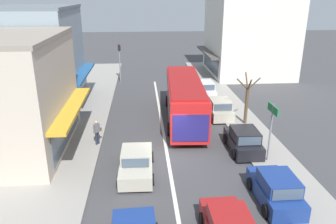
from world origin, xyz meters
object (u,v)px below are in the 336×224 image
at_px(parked_hatchback_kerb_rear, 204,89).
at_px(parked_hatchback_kerb_second, 243,141).
at_px(sedan_queue_far_back, 136,162).
at_px(directional_road_sign, 272,120).
at_px(traffic_light_downstreet, 120,57).
at_px(pedestrian_with_handbag_near, 97,131).
at_px(street_tree_right, 247,102).
at_px(parked_hatchback_kerb_front, 276,189).
at_px(parked_hatchback_kerb_third, 219,109).
at_px(city_bus, 185,97).

bearing_deg(parked_hatchback_kerb_rear, parked_hatchback_kerb_second, -88.65).
distance_m(sedan_queue_far_back, directional_road_sign, 7.95).
relative_size(traffic_light_downstreet, directional_road_sign, 1.17).
height_order(sedan_queue_far_back, directional_road_sign, directional_road_sign).
bearing_deg(pedestrian_with_handbag_near, street_tree_right, 14.91).
xyz_separation_m(sedan_queue_far_back, street_tree_right, (8.12, 6.51, 1.15)).
distance_m(parked_hatchback_kerb_front, pedestrian_with_handbag_near, 11.44).
relative_size(parked_hatchback_kerb_second, pedestrian_with_handbag_near, 2.29).
distance_m(sedan_queue_far_back, pedestrian_with_handbag_near, 4.48).
xyz_separation_m(parked_hatchback_kerb_second, street_tree_right, (1.47, 4.33, 1.10)).
distance_m(parked_hatchback_kerb_third, directional_road_sign, 7.94).
distance_m(city_bus, pedestrian_with_handbag_near, 7.51).
bearing_deg(parked_hatchback_kerb_rear, parked_hatchback_kerb_front, -89.40).
bearing_deg(parked_hatchback_kerb_second, pedestrian_with_handbag_near, 170.83).
relative_size(parked_hatchback_kerb_third, traffic_light_downstreet, 0.88).
xyz_separation_m(sedan_queue_far_back, parked_hatchback_kerb_front, (6.55, -3.25, 0.05)).
relative_size(parked_hatchback_kerb_third, street_tree_right, 0.95).
height_order(city_bus, parked_hatchback_kerb_rear, city_bus).
height_order(street_tree_right, pedestrian_with_handbag_near, street_tree_right).
distance_m(parked_hatchback_kerb_third, pedestrian_with_handbag_near, 10.17).
bearing_deg(traffic_light_downstreet, parked_hatchback_kerb_third, -54.33).
height_order(parked_hatchback_kerb_second, directional_road_sign, directional_road_sign).
relative_size(city_bus, parked_hatchback_kerb_rear, 2.94).
relative_size(traffic_light_downstreet, pedestrian_with_handbag_near, 2.58).
relative_size(parked_hatchback_kerb_second, traffic_light_downstreet, 0.89).
relative_size(parked_hatchback_kerb_front, street_tree_right, 0.95).
xyz_separation_m(parked_hatchback_kerb_front, parked_hatchback_kerb_second, (0.10, 5.43, 0.00)).
bearing_deg(parked_hatchback_kerb_rear, street_tree_right, -76.61).
bearing_deg(pedestrian_with_handbag_near, parked_hatchback_kerb_rear, 48.77).
height_order(parked_hatchback_kerb_rear, traffic_light_downstreet, traffic_light_downstreet).
height_order(parked_hatchback_kerb_front, parked_hatchback_kerb_second, same).
bearing_deg(sedan_queue_far_back, parked_hatchback_kerb_rear, 65.28).
relative_size(sedan_queue_far_back, pedestrian_with_handbag_near, 2.60).
distance_m(parked_hatchback_kerb_rear, directional_road_sign, 13.41).
bearing_deg(parked_hatchback_kerb_second, parked_hatchback_kerb_rear, 91.35).
relative_size(city_bus, parked_hatchback_kerb_front, 2.96).
bearing_deg(street_tree_right, parked_hatchback_kerb_rear, 103.39).
xyz_separation_m(parked_hatchback_kerb_third, traffic_light_downstreet, (-8.47, 11.80, 2.15)).
bearing_deg(traffic_light_downstreet, directional_road_sign, -63.65).
xyz_separation_m(city_bus, pedestrian_with_handbag_near, (-6.20, -4.15, -0.81)).
xyz_separation_m(parked_hatchback_kerb_second, parked_hatchback_kerb_rear, (-0.27, 11.67, 0.00)).
distance_m(parked_hatchback_kerb_second, pedestrian_with_handbag_near, 9.32).
bearing_deg(street_tree_right, directional_road_sign, -94.46).
relative_size(parked_hatchback_kerb_rear, pedestrian_with_handbag_near, 2.30).
relative_size(traffic_light_downstreet, street_tree_right, 1.08).
distance_m(parked_hatchback_kerb_front, directional_road_sign, 4.51).
distance_m(parked_hatchback_kerb_rear, pedestrian_with_handbag_near, 13.54).
height_order(city_bus, traffic_light_downstreet, traffic_light_downstreet).
distance_m(traffic_light_downstreet, directional_road_sign, 21.66).
bearing_deg(parked_hatchback_kerb_rear, pedestrian_with_handbag_near, -131.23).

